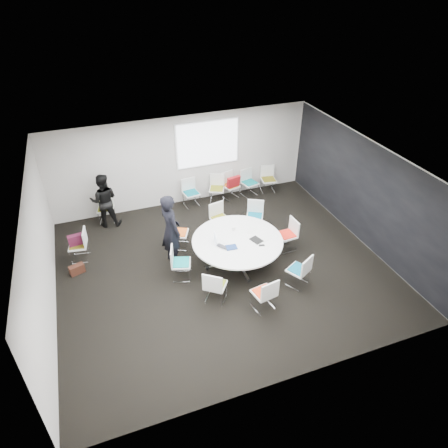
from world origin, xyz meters
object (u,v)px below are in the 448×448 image
object	(u,v)px
chair_back_e	(268,184)
conference_table	(237,246)
person_main	(171,230)
chair_ring_c	(220,224)
chair_back_d	(249,188)
person_back	(104,200)
chair_back_b	(217,194)
brown_bag	(77,269)
chair_ring_g	(264,299)
laptop	(223,246)
chair_ring_b	(254,222)
cup	(234,229)
maroon_bag	(77,240)
chair_ring_h	(298,276)
chair_ring_e	(181,268)
chair_spare_left	(80,250)
chair_person_back	(107,213)
chair_ring_f	(215,291)
chair_back_c	(231,190)
chair_ring_a	(286,240)
chair_back_a	(191,198)
chair_ring_d	(179,238)

from	to	relation	value
chair_back_e	conference_table	bearing A→B (deg)	63.08
person_main	chair_ring_c	bearing A→B (deg)	-76.58
chair_back_d	chair_back_e	bearing A→B (deg)	165.82
chair_back_e	person_back	xyz separation A→B (m)	(-5.25, -0.16, 0.53)
chair_back_b	brown_bag	bearing A→B (deg)	49.58
conference_table	person_main	world-z (taller)	person_main
chair_ring_g	laptop	size ratio (longest dim) A/B	2.92
chair_ring_b	chair_back_e	size ratio (longest dim) A/B	1.00
chair_back_b	chair_back_e	size ratio (longest dim) A/B	1.00
chair_back_b	laptop	size ratio (longest dim) A/B	2.92
cup	maroon_bag	distance (m)	3.99
conference_table	chair_ring_h	distance (m)	1.66
chair_ring_e	chair_ring_h	bearing A→B (deg)	82.20
chair_spare_left	chair_ring_b	bearing A→B (deg)	-84.49
chair_back_b	cup	xyz separation A→B (m)	(-0.48, -2.68, 0.50)
chair_person_back	laptop	bearing A→B (deg)	140.99
chair_ring_h	brown_bag	bearing A→B (deg)	126.80
chair_ring_f	person_main	world-z (taller)	person_main
chair_ring_c	person_back	world-z (taller)	person_back
cup	maroon_bag	xyz separation A→B (m)	(-3.83, 1.12, -0.16)
chair_back_c	chair_spare_left	xyz separation A→B (m)	(-4.78, -1.62, 0.00)
chair_spare_left	chair_back_e	bearing A→B (deg)	-66.15
chair_ring_b	chair_ring_f	size ratio (longest dim) A/B	1.00
conference_table	chair_ring_f	xyz separation A→B (m)	(-0.96, -1.07, -0.27)
chair_ring_g	chair_ring_h	bearing A→B (deg)	11.07
chair_ring_a	chair_ring_e	world-z (taller)	same
chair_back_a	chair_back_e	world-z (taller)	same
laptop	cup	distance (m)	0.74
chair_back_c	person_back	distance (m)	3.97
chair_ring_f	maroon_bag	distance (m)	3.85
chair_ring_a	chair_ring_g	distance (m)	2.33
chair_ring_a	chair_spare_left	xyz separation A→B (m)	(-5.21, 1.43, 0.00)
chair_ring_e	chair_spare_left	xyz separation A→B (m)	(-2.26, 1.59, 0.00)
chair_ring_a	chair_ring_b	bearing A→B (deg)	18.48
chair_ring_c	brown_bag	distance (m)	3.96
chair_ring_g	chair_person_back	distance (m)	5.59
chair_ring_g	cup	distance (m)	2.17
chair_back_b	maroon_bag	xyz separation A→B (m)	(-4.31, -1.57, 0.34)
chair_ring_d	chair_spare_left	bearing A→B (deg)	-73.17
person_main	chair_ring_f	bearing A→B (deg)	-176.00
chair_back_d	chair_back_e	xyz separation A→B (m)	(0.68, -0.00, 0.00)
chair_spare_left	laptop	bearing A→B (deg)	-107.33
chair_back_e	cup	world-z (taller)	chair_back_e
conference_table	chair_ring_g	xyz separation A→B (m)	(-0.03, -1.68, -0.27)
chair_ring_e	chair_back_b	bearing A→B (deg)	164.94
conference_table	chair_back_d	size ratio (longest dim) A/B	2.57
chair_back_c	person_back	world-z (taller)	person_back
chair_ring_a	cup	xyz separation A→B (m)	(-1.40, 0.32, 0.50)
chair_ring_d	chair_back_e	size ratio (longest dim) A/B	1.00
chair_person_back	person_main	size ratio (longest dim) A/B	0.45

